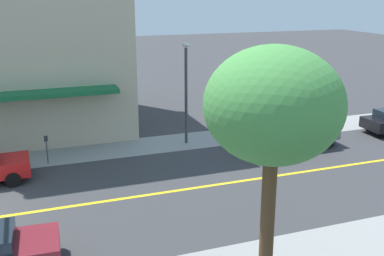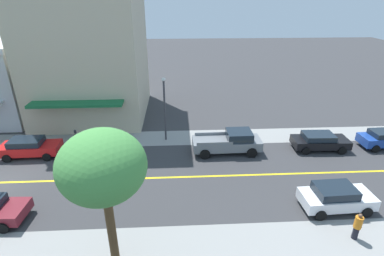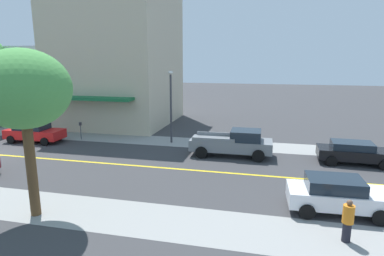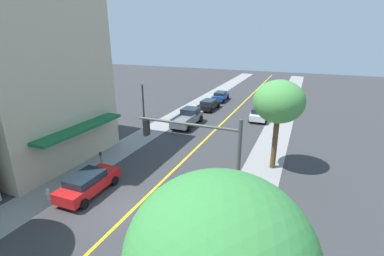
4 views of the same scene
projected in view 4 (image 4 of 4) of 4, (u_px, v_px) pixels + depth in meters
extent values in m
plane|color=#38383A|center=(132.00, 211.00, 16.37)|extent=(140.00, 140.00, 0.00)
cube|color=gray|center=(54.00, 189.00, 18.66)|extent=(2.92, 126.00, 0.01)
cube|color=gray|center=(235.00, 240.00, 14.07)|extent=(2.92, 126.00, 0.01)
cube|color=yellow|center=(132.00, 211.00, 16.36)|extent=(0.20, 126.00, 0.00)
cube|color=beige|center=(15.00, 74.00, 22.01)|extent=(11.08, 10.41, 13.91)
cube|color=#196638|center=(81.00, 128.00, 20.94)|extent=(1.39, 7.91, 0.24)
cylinder|color=brown|center=(275.00, 144.00, 21.10)|extent=(0.41, 0.41, 3.93)
ellipsoid|color=#4C9947|center=(279.00, 102.00, 20.02)|extent=(3.71, 3.71, 3.15)
ellipsoid|color=#3D8E42|center=(220.00, 253.00, 6.23)|extent=(4.35, 4.35, 3.70)
cylinder|color=silver|center=(48.00, 195.00, 17.42)|extent=(0.24, 0.24, 0.62)
sphere|color=silver|center=(47.00, 190.00, 17.30)|extent=(0.22, 0.22, 0.22)
cylinder|color=silver|center=(46.00, 194.00, 17.48)|extent=(0.10, 0.10, 0.10)
cylinder|color=silver|center=(50.00, 195.00, 17.35)|extent=(0.10, 0.10, 0.10)
cylinder|color=#4C4C51|center=(101.00, 162.00, 21.29)|extent=(0.07, 0.07, 1.17)
cube|color=#2D2D33|center=(100.00, 154.00, 21.06)|extent=(0.12, 0.18, 0.26)
cylinder|color=#474C47|center=(238.00, 178.00, 13.83)|extent=(0.20, 0.20, 6.18)
cylinder|color=#474C47|center=(186.00, 124.00, 14.04)|extent=(5.59, 0.14, 0.14)
cube|color=black|center=(146.00, 127.00, 15.07)|extent=(0.26, 0.32, 0.90)
sphere|color=red|center=(146.00, 122.00, 14.98)|extent=(0.20, 0.20, 0.20)
sphere|color=yellow|center=(146.00, 127.00, 15.07)|extent=(0.20, 0.20, 0.20)
sphere|color=green|center=(147.00, 133.00, 15.17)|extent=(0.20, 0.20, 0.20)
cylinder|color=#38383D|center=(144.00, 112.00, 27.43)|extent=(0.16, 0.16, 5.30)
ellipsoid|color=silver|center=(142.00, 84.00, 26.53)|extent=(0.70, 0.36, 0.24)
cube|color=red|center=(89.00, 184.00, 18.00)|extent=(1.86, 4.53, 0.70)
cube|color=#19232D|center=(85.00, 178.00, 17.62)|extent=(1.61, 2.46, 0.45)
cylinder|color=black|center=(94.00, 176.00, 19.72)|extent=(0.23, 0.64, 0.64)
cylinder|color=black|center=(115.00, 181.00, 19.11)|extent=(0.23, 0.64, 0.64)
cylinder|color=black|center=(62.00, 198.00, 17.11)|extent=(0.23, 0.64, 0.64)
cylinder|color=black|center=(84.00, 204.00, 16.50)|extent=(0.23, 0.64, 0.64)
cube|color=#1E429E|center=(221.00, 97.00, 43.37)|extent=(1.85, 4.50, 0.71)
cube|color=#19232D|center=(220.00, 93.00, 42.99)|extent=(1.58, 2.45, 0.43)
cylinder|color=black|center=(218.00, 97.00, 45.07)|extent=(0.24, 0.65, 0.64)
cylinder|color=black|center=(228.00, 97.00, 44.50)|extent=(0.24, 0.65, 0.64)
cylinder|color=black|center=(213.00, 100.00, 42.48)|extent=(0.24, 0.65, 0.64)
cylinder|color=black|center=(223.00, 101.00, 41.90)|extent=(0.24, 0.65, 0.64)
cube|color=maroon|center=(199.00, 205.00, 15.86)|extent=(2.11, 4.69, 0.61)
cube|color=#19232D|center=(197.00, 199.00, 15.50)|extent=(1.78, 2.57, 0.43)
cylinder|color=black|center=(195.00, 193.00, 17.64)|extent=(0.25, 0.65, 0.64)
cylinder|color=black|center=(223.00, 200.00, 16.87)|extent=(0.25, 0.65, 0.64)
cylinder|color=black|center=(171.00, 220.00, 15.04)|extent=(0.25, 0.65, 0.64)
cylinder|color=black|center=(203.00, 230.00, 14.28)|extent=(0.25, 0.65, 0.64)
cube|color=black|center=(209.00, 105.00, 38.33)|extent=(1.97, 4.52, 0.64)
cube|color=#19232D|center=(208.00, 102.00, 37.97)|extent=(1.69, 2.46, 0.43)
cylinder|color=black|center=(207.00, 104.00, 40.06)|extent=(0.24, 0.65, 0.64)
cylinder|color=black|center=(219.00, 106.00, 39.34)|extent=(0.24, 0.65, 0.64)
cylinder|color=black|center=(199.00, 109.00, 37.53)|extent=(0.24, 0.65, 0.64)
cylinder|color=black|center=(211.00, 110.00, 36.80)|extent=(0.24, 0.65, 0.64)
cube|color=silver|center=(259.00, 115.00, 33.59)|extent=(2.00, 4.26, 0.69)
cube|color=#19232D|center=(259.00, 110.00, 33.21)|extent=(1.71, 2.32, 0.52)
cylinder|color=black|center=(253.00, 114.00, 35.23)|extent=(0.24, 0.65, 0.64)
cylinder|color=black|center=(268.00, 115.00, 34.62)|extent=(0.24, 0.65, 0.64)
cylinder|color=black|center=(250.00, 120.00, 32.78)|extent=(0.24, 0.65, 0.64)
cylinder|color=black|center=(265.00, 121.00, 32.17)|extent=(0.24, 0.65, 0.64)
cube|color=slate|center=(187.00, 119.00, 31.45)|extent=(2.01, 5.48, 0.74)
cube|color=#19232D|center=(190.00, 111.00, 32.08)|extent=(1.81, 1.99, 0.69)
cube|color=slate|center=(176.00, 117.00, 30.65)|extent=(0.14, 2.83, 0.24)
cube|color=slate|center=(191.00, 118.00, 30.02)|extent=(0.14, 2.83, 0.24)
cylinder|color=black|center=(186.00, 117.00, 33.54)|extent=(0.29, 0.80, 0.80)
cylinder|color=black|center=(201.00, 119.00, 32.86)|extent=(0.29, 0.80, 0.80)
cylinder|color=black|center=(173.00, 126.00, 30.29)|extent=(0.29, 0.80, 0.80)
cylinder|color=black|center=(189.00, 128.00, 29.60)|extent=(0.29, 0.80, 0.80)
cylinder|color=black|center=(280.00, 120.00, 32.66)|extent=(0.30, 0.30, 0.73)
cylinder|color=orange|center=(280.00, 114.00, 32.43)|extent=(0.40, 0.40, 0.67)
sphere|color=brown|center=(281.00, 110.00, 32.29)|extent=(0.21, 0.21, 0.21)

